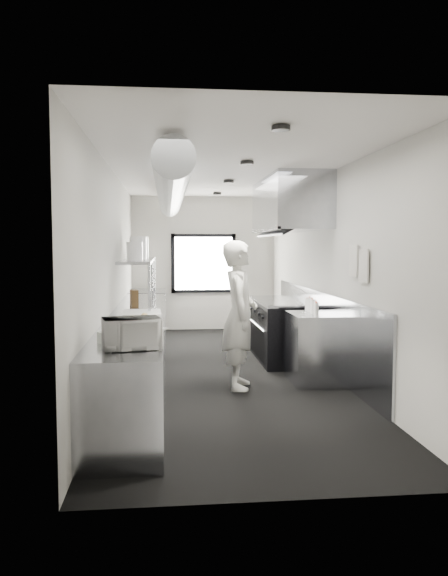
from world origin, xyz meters
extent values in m
cube|color=black|center=(0.00, 0.00, 0.00)|extent=(3.00, 8.00, 0.01)
cube|color=silver|center=(0.00, 0.00, 2.80)|extent=(3.00, 8.00, 0.01)
cube|color=beige|center=(0.00, 4.00, 1.40)|extent=(3.00, 0.02, 2.80)
cube|color=beige|center=(0.00, -4.00, 1.40)|extent=(3.00, 0.02, 2.80)
cube|color=beige|center=(-1.50, 0.00, 1.40)|extent=(0.02, 8.00, 2.80)
cube|color=beige|center=(1.50, 0.00, 1.40)|extent=(0.02, 8.00, 2.80)
cube|color=#989DA5|center=(1.48, 0.30, 0.55)|extent=(0.03, 5.50, 1.10)
cylinder|color=#93979B|center=(-0.70, 0.40, 2.55)|extent=(0.40, 6.40, 0.40)
cube|color=silver|center=(0.00, 3.96, 1.40)|extent=(1.20, 0.03, 1.10)
cube|color=black|center=(0.00, 3.98, 1.98)|extent=(1.36, 0.03, 0.08)
cube|color=black|center=(0.00, 3.98, 0.82)|extent=(1.36, 0.03, 0.08)
cube|color=black|center=(-0.64, 3.98, 1.40)|extent=(0.08, 0.03, 1.25)
cube|color=black|center=(0.64, 3.98, 1.40)|extent=(0.08, 0.03, 1.25)
cube|color=#989DA5|center=(1.10, 0.70, 2.40)|extent=(0.80, 2.20, 0.80)
cube|color=#989DA5|center=(0.72, 0.70, 2.01)|extent=(0.05, 2.20, 0.05)
cube|color=black|center=(1.02, 0.70, 2.06)|extent=(0.50, 2.10, 0.28)
cube|color=#989DA5|center=(-1.15, -0.50, 0.45)|extent=(0.70, 6.00, 0.90)
cube|color=#989DA5|center=(-1.20, 1.00, 1.55)|extent=(0.45, 3.00, 0.04)
cylinder|color=#989DA5|center=(-1.00, -0.40, 1.22)|extent=(0.04, 0.04, 0.66)
cylinder|color=#989DA5|center=(-1.00, 1.00, 1.22)|extent=(0.04, 0.04, 0.66)
cylinder|color=#989DA5|center=(-1.00, 2.40, 1.22)|extent=(0.04, 0.04, 0.66)
cube|color=black|center=(1.05, 0.70, 0.45)|extent=(0.85, 1.60, 0.90)
cube|color=#989DA5|center=(1.05, 0.70, 0.92)|extent=(0.85, 1.60, 0.04)
cube|color=#989DA5|center=(0.64, 0.70, 0.45)|extent=(0.03, 1.55, 0.80)
cylinder|color=#989DA5|center=(0.61, 0.70, 0.55)|extent=(0.03, 1.30, 0.03)
cube|color=#989DA5|center=(1.15, -0.70, 0.45)|extent=(0.65, 0.80, 0.90)
cube|color=#989DA5|center=(-1.15, 3.20, 0.45)|extent=(0.70, 1.20, 0.90)
cube|color=silver|center=(1.47, -1.20, 1.60)|extent=(0.02, 0.28, 0.38)
cube|color=silver|center=(1.47, -1.55, 1.55)|extent=(0.02, 0.28, 0.38)
imported|color=silver|center=(0.13, -0.89, 0.92)|extent=(0.52, 0.72, 1.84)
imported|color=silver|center=(-1.07, -2.93, 1.03)|extent=(0.50, 0.42, 0.27)
cylinder|color=beige|center=(-1.33, -2.61, 0.95)|extent=(0.18, 0.18, 0.10)
cylinder|color=beige|center=(-1.30, -2.19, 0.95)|extent=(0.15, 0.15, 0.11)
cube|color=beige|center=(-0.96, -1.93, 0.90)|extent=(0.44, 0.48, 0.01)
cylinder|color=silver|center=(-1.03, -1.19, 0.91)|extent=(0.19, 0.19, 0.01)
sphere|color=#E1C076|center=(-1.03, -1.19, 0.96)|extent=(0.09, 0.09, 0.09)
cube|color=white|center=(-1.09, -0.45, 0.91)|extent=(0.51, 0.66, 0.02)
cube|color=#4E331B|center=(-1.24, 0.41, 1.02)|extent=(0.14, 0.23, 0.24)
cylinder|color=silver|center=(-1.22, 0.22, 1.70)|extent=(0.28, 0.28, 0.26)
cylinder|color=silver|center=(-1.20, 0.74, 1.73)|extent=(0.31, 0.31, 0.33)
cylinder|color=silver|center=(-1.21, 1.10, 1.75)|extent=(0.28, 0.28, 0.35)
cylinder|color=silver|center=(-1.19, 1.84, 1.75)|extent=(0.28, 0.28, 0.36)
cylinder|color=white|center=(1.06, -1.04, 0.99)|extent=(0.06, 0.06, 0.17)
cylinder|color=white|center=(1.11, -0.84, 0.98)|extent=(0.06, 0.06, 0.16)
cylinder|color=white|center=(1.11, -0.69, 0.99)|extent=(0.06, 0.06, 0.18)
cylinder|color=white|center=(1.12, -0.50, 0.99)|extent=(0.07, 0.07, 0.19)
cylinder|color=white|center=(1.12, -0.37, 0.98)|extent=(0.06, 0.06, 0.16)
camera|label=1|loc=(-0.76, -7.70, 1.79)|focal=34.69mm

